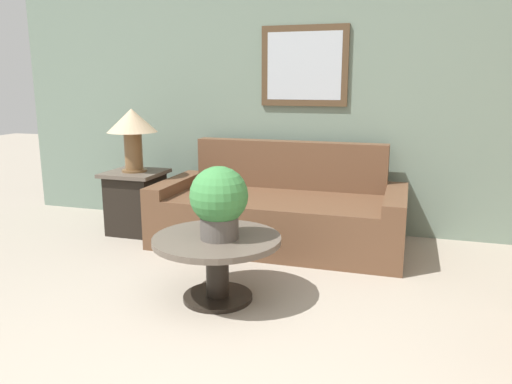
# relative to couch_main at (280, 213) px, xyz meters

# --- Properties ---
(wall_back) EXTENTS (6.73, 0.09, 2.60)m
(wall_back) POSITION_rel_couch_main_xyz_m (0.32, 0.59, 1.02)
(wall_back) COLOR slate
(wall_back) RESTS_ON ground_plane
(couch_main) EXTENTS (2.18, 0.98, 0.89)m
(couch_main) POSITION_rel_couch_main_xyz_m (0.00, 0.00, 0.00)
(couch_main) COLOR brown
(couch_main) RESTS_ON ground_plane
(coffee_table) EXTENTS (0.85, 0.85, 0.44)m
(coffee_table) POSITION_rel_couch_main_xyz_m (-0.10, -1.28, 0.04)
(coffee_table) COLOR black
(coffee_table) RESTS_ON ground_plane
(side_table) EXTENTS (0.52, 0.52, 0.60)m
(side_table) POSITION_rel_couch_main_xyz_m (-1.41, -0.07, 0.02)
(side_table) COLOR black
(side_table) RESTS_ON ground_plane
(table_lamp) EXTENTS (0.47, 0.47, 0.59)m
(table_lamp) POSITION_rel_couch_main_xyz_m (-1.41, -0.07, 0.74)
(table_lamp) COLOR brown
(table_lamp) RESTS_ON side_table
(potted_plant_on_table) EXTENTS (0.38, 0.38, 0.48)m
(potted_plant_on_table) POSITION_rel_couch_main_xyz_m (-0.07, -1.31, 0.41)
(potted_plant_on_table) COLOR #4C4742
(potted_plant_on_table) RESTS_ON coffee_table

